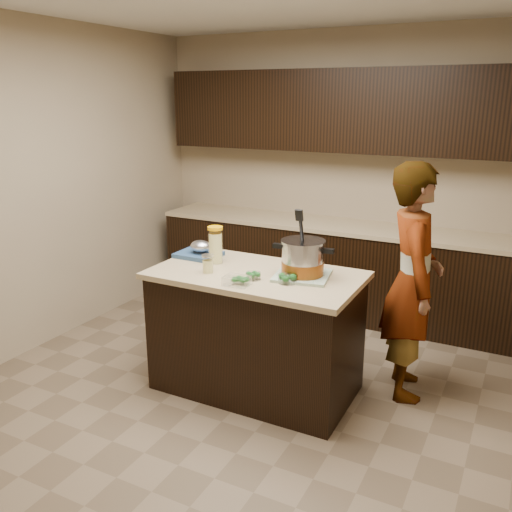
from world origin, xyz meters
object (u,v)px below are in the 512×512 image
at_px(island, 256,331).
at_px(person, 412,282).
at_px(lemonade_pitcher, 215,246).
at_px(stock_pot, 303,260).

relative_size(island, person, 0.87).
bearing_deg(person, lemonade_pitcher, 88.10).
distance_m(stock_pot, person, 0.80).
distance_m(stock_pot, lemonade_pitcher, 0.70).
height_order(island, stock_pot, stock_pot).
height_order(stock_pot, person, person).
height_order(stock_pot, lemonade_pitcher, stock_pot).
xyz_separation_m(stock_pot, person, (0.66, 0.42, -0.18)).
height_order(lemonade_pitcher, person, person).
bearing_deg(island, stock_pot, 10.49).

